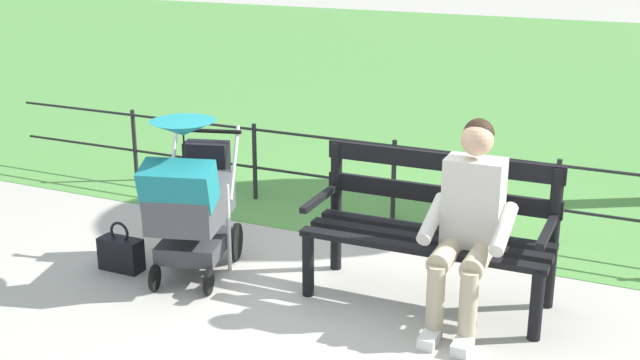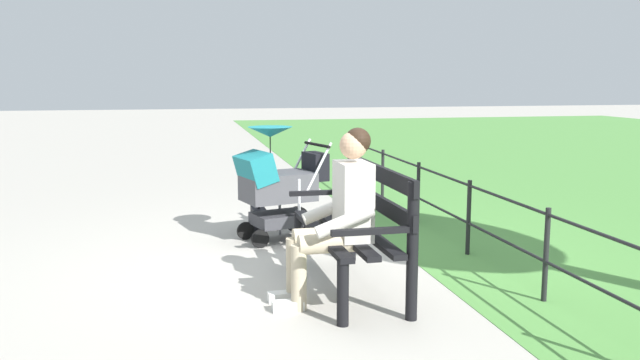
# 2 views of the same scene
# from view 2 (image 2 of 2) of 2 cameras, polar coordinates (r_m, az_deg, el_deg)

# --- Properties ---
(ground_plane) EXTENTS (60.00, 60.00, 0.00)m
(ground_plane) POSITION_cam_2_polar(r_m,az_deg,el_deg) (5.86, 0.27, -7.24)
(ground_plane) COLOR #ADA89E
(park_bench) EXTENTS (1.61, 0.62, 0.96)m
(park_bench) POSITION_cam_2_polar(r_m,az_deg,el_deg) (5.08, 3.28, -3.64)
(park_bench) COLOR black
(park_bench) RESTS_ON ground
(person_on_bench) EXTENTS (0.54, 0.74, 1.28)m
(person_on_bench) POSITION_cam_2_polar(r_m,az_deg,el_deg) (4.71, 1.62, -2.72)
(person_on_bench) COLOR tan
(person_on_bench) RESTS_ON ground
(stroller) EXTENTS (0.71, 0.98, 1.15)m
(stroller) POSITION_cam_2_polar(r_m,az_deg,el_deg) (6.55, -3.71, -0.21)
(stroller) COLOR black
(stroller) RESTS_ON ground
(handbag) EXTENTS (0.32, 0.14, 0.37)m
(handbag) POSITION_cam_2_polar(r_m,az_deg,el_deg) (7.13, -5.36, -3.29)
(handbag) COLOR black
(handbag) RESTS_ON ground
(park_fence) EXTENTS (7.93, 0.04, 0.70)m
(park_fence) POSITION_cam_2_polar(r_m,az_deg,el_deg) (5.94, 13.92, -3.08)
(park_fence) COLOR black
(park_fence) RESTS_ON ground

